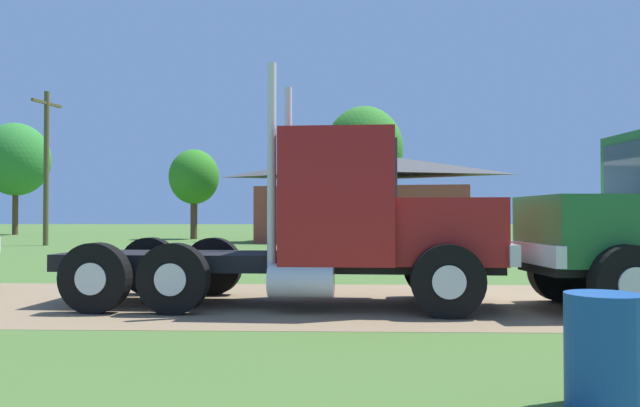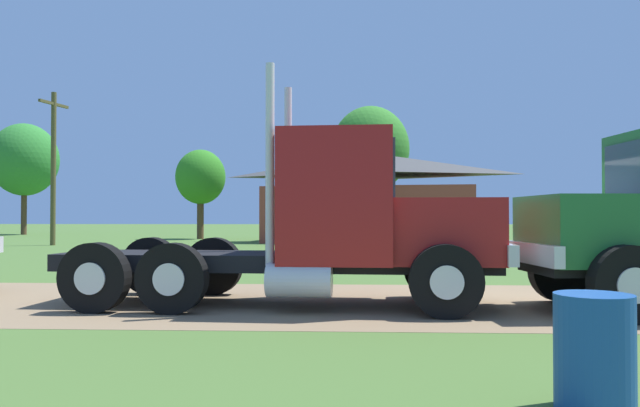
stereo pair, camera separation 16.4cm
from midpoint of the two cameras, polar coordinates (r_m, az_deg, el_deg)
name	(u,v)px [view 1 (the left image)]	position (r m, az deg, el deg)	size (l,w,h in m)	color
ground_plane	(515,303)	(11.38, 17.08, -8.73)	(200.00, 200.00, 0.00)	#47682C
dirt_track	(515,303)	(11.38, 17.08, -8.71)	(120.00, 5.55, 0.01)	#866D4E
truck_foreground_white	(339,226)	(10.49, 1.31, -2.03)	(7.58, 3.02, 3.91)	black
steel_barrel	(605,351)	(5.43, 23.88, -12.32)	(0.60, 0.60, 0.91)	#19478C
shed_building	(364,199)	(35.34, 3.90, 0.42)	(12.70, 7.18, 5.09)	brown
utility_pole_near	(46,163)	(34.69, -23.97, 3.38)	(0.58, 2.18, 7.87)	#4E4826
tree_left	(16,159)	(55.18, -26.24, 3.65)	(5.27, 5.27, 8.92)	#513823
tree_mid	(194,177)	(41.26, -11.61, 2.37)	(3.24, 3.24, 5.84)	#513823
tree_right	(364,149)	(41.46, 3.96, 4.99)	(5.17, 5.17, 8.80)	#513823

